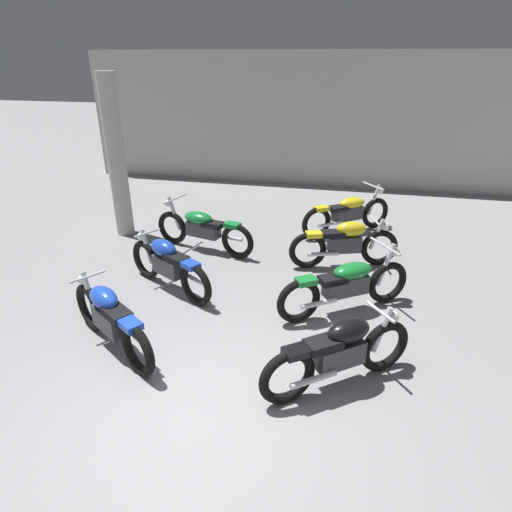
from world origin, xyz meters
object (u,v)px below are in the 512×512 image
Objects in this scene: motorcycle_left_row_2 at (203,228)px; motorcycle_right_row_0 at (340,352)px; motorcycle_left_row_0 at (110,318)px; motorcycle_right_row_2 at (345,243)px; motorcycle_right_row_3 at (348,212)px; support_pillar at (116,158)px; motorcycle_left_row_1 at (168,264)px; motorcycle_right_row_1 at (346,284)px.

motorcycle_right_row_0 is at bearing -50.28° from motorcycle_left_row_2.
motorcycle_left_row_0 and motorcycle_right_row_2 have the same top height.
motorcycle_left_row_2 is 1.18× the size of motorcycle_right_row_3.
motorcycle_left_row_0 is (1.80, -3.72, -1.14)m from support_pillar.
motorcycle_left_row_1 is 1.62m from motorcycle_left_row_2.
motorcycle_right_row_1 reaches higher than motorcycle_right_row_2.
motorcycle_right_row_2 is 1.67m from motorcycle_right_row_3.
support_pillar is at bearing 140.84° from motorcycle_right_row_0.
motorcycle_right_row_1 is at bearing -87.13° from motorcycle_right_row_2.
support_pillar is 1.79× the size of motorcycle_right_row_3.
motorcycle_right_row_2 is (-0.06, 3.16, 0.00)m from motorcycle_right_row_0.
motorcycle_right_row_0 is at bearing -89.30° from motorcycle_right_row_3.
motorcycle_right_row_0 and motorcycle_right_row_2 have the same top height.
motorcycle_left_row_0 is at bearing -120.38° from motorcycle_right_row_3.
motorcycle_left_row_2 is (0.02, 1.62, -0.01)m from motorcycle_left_row_1.
motorcycle_right_row_2 is at bearing 91.07° from motorcycle_right_row_0.
motorcycle_left_row_2 is 1.11× the size of motorcycle_right_row_2.
motorcycle_left_row_2 is 1.14× the size of motorcycle_right_row_1.
motorcycle_right_row_2 is at bearing 47.91° from motorcycle_left_row_0.
motorcycle_left_row_2 reaches higher than motorcycle_right_row_0.
motorcycle_right_row_1 is (2.76, -1.67, 0.00)m from motorcycle_left_row_2.
motorcycle_right_row_2 is 1.06× the size of motorcycle_right_row_3.
motorcycle_right_row_1 is 1.04× the size of motorcycle_right_row_3.
motorcycle_right_row_1 is 0.97× the size of motorcycle_right_row_2.
support_pillar is 4.29m from motorcycle_left_row_0.
motorcycle_right_row_3 is (2.80, 4.77, -0.01)m from motorcycle_left_row_0.
motorcycle_right_row_1 is at bearing -24.85° from support_pillar.
support_pillar is at bearing 115.81° from motorcycle_left_row_0.
motorcycle_left_row_1 is at bearing 179.04° from motorcycle_right_row_1.
motorcycle_left_row_2 reaches higher than motorcycle_right_row_2.
motorcycle_left_row_1 and motorcycle_right_row_2 have the same top height.
motorcycle_left_row_0 is 0.80× the size of motorcycle_left_row_2.
motorcycle_right_row_3 is at bearing 91.38° from motorcycle_right_row_1.
support_pillar is 1.51× the size of motorcycle_left_row_2.
motorcycle_left_row_0 is at bearing -92.08° from motorcycle_left_row_2.
motorcycle_left_row_2 is at bearing -14.53° from support_pillar.
motorcycle_left_row_1 is 4.15m from motorcycle_right_row_3.
support_pillar reaches higher than motorcycle_right_row_2.
motorcycle_right_row_1 reaches higher than motorcycle_left_row_1.
motorcycle_right_row_0 is at bearing -1.36° from motorcycle_left_row_0.
support_pillar is 1.89× the size of motorcycle_left_row_0.
support_pillar is at bearing 165.47° from motorcycle_left_row_2.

